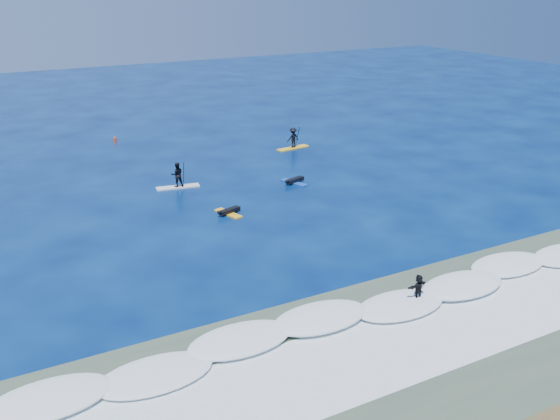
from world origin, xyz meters
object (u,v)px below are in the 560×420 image
prone_paddler_near (228,212)px  marker_buoy (115,139)px  prone_paddler_far (294,181)px  sup_paddler_right (293,139)px  sup_paddler_center (177,177)px  wave_surfer (418,289)px

prone_paddler_near → marker_buoy: marker_buoy is taller
prone_paddler_far → prone_paddler_near: bearing=99.4°
prone_paddler_near → sup_paddler_right: bearing=-59.7°
sup_paddler_right → prone_paddler_near: sup_paddler_right is taller
sup_paddler_right → marker_buoy: 16.98m
prone_paddler_near → prone_paddler_far: bearing=-78.7°
sup_paddler_center → wave_surfer: size_ratio=1.68×
sup_paddler_right → prone_paddler_far: (-4.94, -8.81, -0.71)m
sup_paddler_right → prone_paddler_near: bearing=-142.0°
wave_surfer → prone_paddler_near: bearing=93.4°
prone_paddler_near → prone_paddler_far: size_ratio=0.96×
sup_paddler_center → marker_buoy: 15.56m
prone_paddler_far → marker_buoy: bearing=7.7°
sup_paddler_right → marker_buoy: sup_paddler_right is taller
wave_surfer → marker_buoy: bearing=89.2°
sup_paddler_right → marker_buoy: size_ratio=4.85×
sup_paddler_center → prone_paddler_near: sup_paddler_center is taller
prone_paddler_far → marker_buoy: size_ratio=3.63×
sup_paddler_right → wave_surfer: sup_paddler_right is taller
prone_paddler_near → wave_surfer: 15.71m
sup_paddler_right → sup_paddler_center: bearing=-164.8°
wave_surfer → marker_buoy: size_ratio=2.91×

